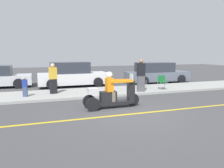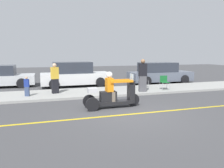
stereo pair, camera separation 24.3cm
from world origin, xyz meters
name	(u,v)px [view 1 (the left image)]	position (x,y,z in m)	size (l,w,h in m)	color
ground_plane	(134,114)	(0.00, 0.00, 0.00)	(60.00, 60.00, 0.00)	#424244
lane_stripe	(122,115)	(-0.45, 0.00, 0.00)	(24.00, 0.12, 0.01)	gold
sidewalk_strip	(99,92)	(0.00, 4.60, 0.06)	(28.00, 2.80, 0.12)	#9E9E99
motorcycle_trike	(112,95)	(-0.44, 1.15, 0.54)	(2.38, 0.71, 1.50)	black
spectator_by_tree	(53,79)	(-2.53, 4.62, 0.89)	(0.42, 0.31, 1.60)	black
spectator_end_of_line	(25,87)	(-3.91, 4.21, 0.59)	(0.26, 0.19, 0.98)	#38476B
spectator_mid_group	(141,76)	(2.13, 3.65, 0.99)	(0.47, 0.32, 1.81)	#515156
folding_chair_curbside	(141,79)	(2.93, 5.22, 0.62)	(0.51, 0.51, 0.82)	#A5A8AD
folding_chair_set_back	(162,81)	(3.65, 3.89, 0.62)	(0.53, 0.53, 0.82)	#A5A8AD
parked_car_lot_left	(72,75)	(-1.04, 7.68, 0.77)	(4.64, 1.95, 1.66)	silver
parked_car_lot_far	(156,73)	(5.28, 7.31, 0.73)	(4.79, 1.97, 1.56)	slate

